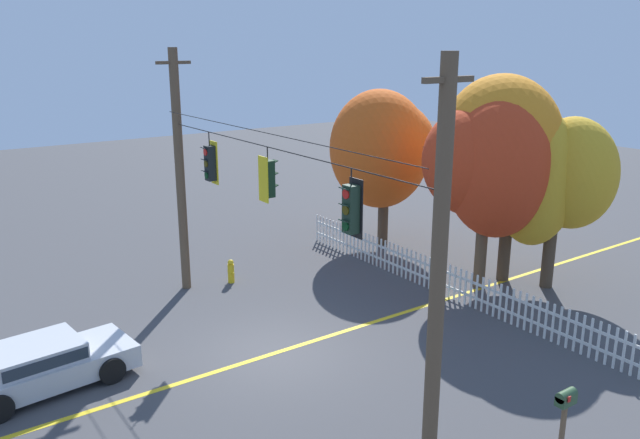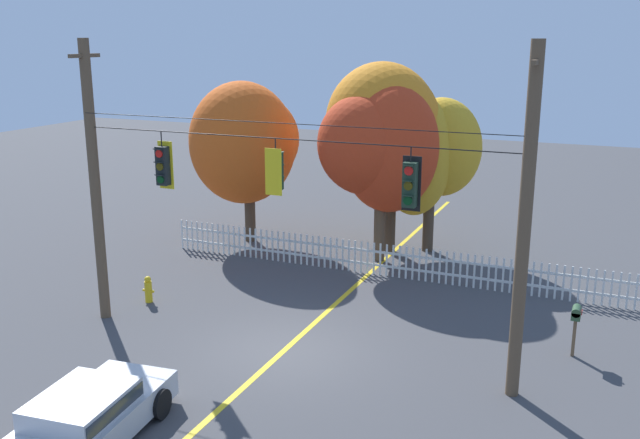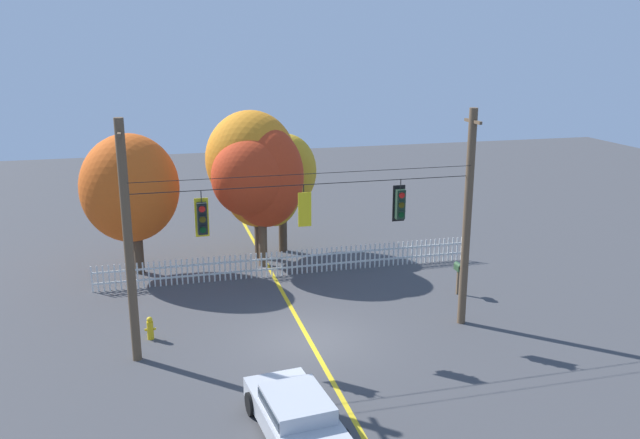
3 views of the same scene
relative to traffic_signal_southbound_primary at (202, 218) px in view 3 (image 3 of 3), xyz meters
The scene contains 14 objects.
ground 5.67m from the traffic_signal_southbound_primary, ahead, with size 80.00×80.00×0.00m, color #424244.
lane_centerline_stripe 5.67m from the traffic_signal_southbound_primary, ahead, with size 0.16×36.00×0.01m, color gold.
signal_support_span 3.46m from the traffic_signal_southbound_primary, ahead, with size 11.62×1.10×7.72m.
traffic_signal_southbound_primary is the anchor object (origin of this frame).
traffic_signal_northbound_primary 3.25m from the traffic_signal_southbound_primary, ahead, with size 0.43×0.38×1.35m.
traffic_signal_westbound_side 6.57m from the traffic_signal_southbound_primary, ahead, with size 0.43×0.38×1.47m.
white_picket_fence 8.67m from the traffic_signal_southbound_primary, 57.64° to the left, with size 16.38×0.06×1.10m.
autumn_maple_near_fence 8.77m from the traffic_signal_southbound_primary, 105.20° to the left, with size 4.12×3.99×6.16m.
autumn_maple_mid 8.69m from the traffic_signal_southbound_primary, 68.69° to the left, with size 4.14×3.48×6.32m.
autumn_oak_far_east 9.52m from the traffic_signal_southbound_primary, 70.61° to the left, with size 4.16×3.73×6.92m.
autumn_maple_far_west 10.74m from the traffic_signal_southbound_primary, 65.83° to the left, with size 3.53×3.37×5.88m.
parked_car 6.86m from the traffic_signal_southbound_primary, 71.87° to the right, with size 2.22×4.22×1.15m.
fire_hydrant 4.73m from the traffic_signal_southbound_primary, 142.12° to the left, with size 0.38×0.22×0.81m.
roadside_mailbox 11.05m from the traffic_signal_southbound_primary, 14.17° to the left, with size 0.25×0.44×1.32m.
Camera 3 is at (-4.88, -20.14, 9.90)m, focal length 37.18 mm.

